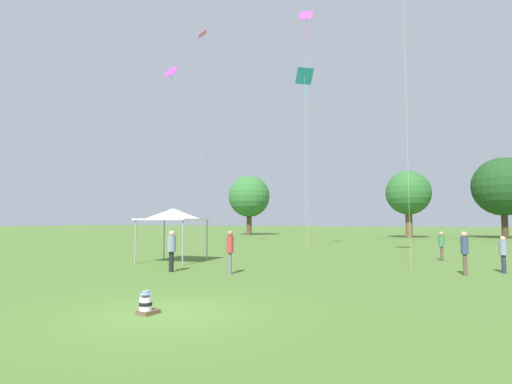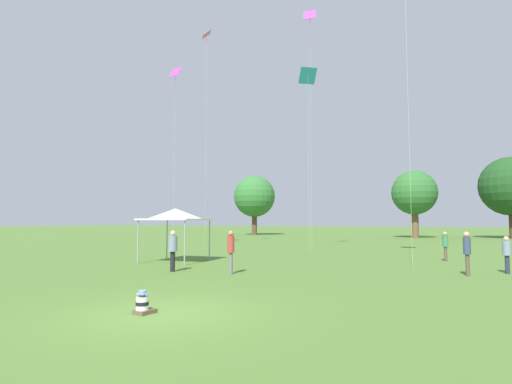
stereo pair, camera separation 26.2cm
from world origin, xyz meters
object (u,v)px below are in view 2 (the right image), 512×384
(kite_2, at_px, (308,80))
(kite_4, at_px, (207,46))
(distant_tree_1, at_px, (414,193))
(person_standing_1, at_px, (231,247))
(distant_tree_3, at_px, (254,197))
(kite_3, at_px, (175,79))
(person_standing_0, at_px, (467,249))
(kite_1, at_px, (310,28))
(canopy_tent, at_px, (175,215))
(seated_toddler, at_px, (143,304))
(person_standing_4, at_px, (445,243))
(person_standing_3, at_px, (173,247))
(distant_tree_2, at_px, (511,186))
(person_standing_2, at_px, (507,251))

(kite_2, distance_m, kite_4, 12.20)
(distant_tree_1, bearing_deg, person_standing_1, -97.56)
(distant_tree_3, bearing_deg, kite_3, -78.83)
(kite_3, xyz_separation_m, distant_tree_3, (-5.76, 29.16, -8.40))
(kite_3, relative_size, distant_tree_3, 1.66)
(person_standing_0, distance_m, kite_2, 16.34)
(person_standing_1, relative_size, kite_2, 0.14)
(kite_1, bearing_deg, kite_3, -145.08)
(person_standing_0, distance_m, canopy_tent, 14.02)
(seated_toddler, relative_size, person_standing_4, 0.35)
(person_standing_0, bearing_deg, person_standing_1, 149.57)
(person_standing_3, distance_m, distant_tree_3, 45.43)
(person_standing_3, xyz_separation_m, kite_1, (2.28, 13.57, 15.58))
(person_standing_4, height_order, distant_tree_2, distant_tree_2)
(person_standing_2, height_order, kite_3, kite_3)
(person_standing_3, distance_m, canopy_tent, 4.43)
(seated_toddler, distance_m, person_standing_4, 17.92)
(kite_1, bearing_deg, distant_tree_1, 111.55)
(person_standing_2, xyz_separation_m, canopy_tent, (-15.50, -1.68, 1.60))
(person_standing_1, bearing_deg, person_standing_2, -31.39)
(seated_toddler, relative_size, kite_2, 0.04)
(seated_toddler, xyz_separation_m, kite_1, (-1.81, 20.36, 16.41))
(person_standing_3, bearing_deg, kite_1, 167.04)
(person_standing_3, distance_m, kite_4, 23.77)
(person_standing_3, bearing_deg, canopy_tent, -149.01)
(person_standing_1, relative_size, person_standing_3, 1.01)
(canopy_tent, bearing_deg, person_standing_2, 6.20)
(canopy_tent, distance_m, distant_tree_2, 45.62)
(person_standing_0, distance_m, person_standing_4, 6.15)
(person_standing_2, xyz_separation_m, distant_tree_2, (5.95, 38.39, 5.54))
(kite_4, bearing_deg, person_standing_1, 42.36)
(person_standing_0, height_order, distant_tree_2, distant_tree_2)
(kite_1, bearing_deg, person_standing_4, 9.74)
(kite_1, bearing_deg, person_standing_3, -65.99)
(distant_tree_1, bearing_deg, kite_2, -100.69)
(person_standing_0, xyz_separation_m, distant_tree_3, (-27.01, 38.80, 4.91))
(person_standing_3, relative_size, distant_tree_1, 0.20)
(person_standing_3, bearing_deg, kite_2, 164.22)
(distant_tree_1, height_order, distant_tree_2, distant_tree_2)
(seated_toddler, bearing_deg, distant_tree_3, 120.92)
(person_standing_3, xyz_separation_m, person_standing_4, (10.92, 9.76, -0.08))
(seated_toddler, height_order, person_standing_4, person_standing_4)
(person_standing_1, distance_m, person_standing_3, 2.70)
(person_standing_0, relative_size, kite_2, 0.14)
(kite_4, relative_size, distant_tree_1, 2.20)
(person_standing_1, height_order, kite_4, kite_4)
(person_standing_1, bearing_deg, seated_toddler, -134.86)
(distant_tree_3, bearing_deg, seated_toddler, -68.37)
(kite_3, distance_m, distant_tree_3, 30.89)
(person_standing_4, xyz_separation_m, distant_tree_1, (-2.88, 30.88, 4.80))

